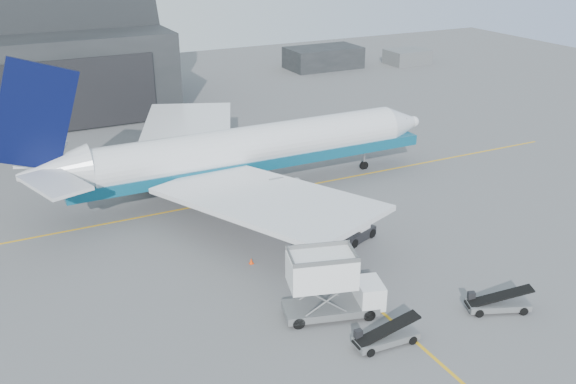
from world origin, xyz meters
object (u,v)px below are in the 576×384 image
catering_truck (330,285)px  belt_loader_b (497,304)px  belt_loader_a (385,337)px  airliner (237,152)px  pushback_tug (355,232)px

catering_truck → belt_loader_b: (11.22, -4.90, -1.90)m
belt_loader_a → belt_loader_b: size_ratio=1.00×
belt_loader_a → belt_loader_b: belt_loader_b is taller
catering_truck → airliner: bearing=98.5°
pushback_tug → belt_loader_b: size_ratio=0.89×
catering_truck → belt_loader_b: bearing=-8.2°
catering_truck → belt_loader_a: catering_truck is taller
pushback_tug → airliner: bearing=88.4°
airliner → belt_loader_a: size_ratio=9.50×
airliner → pushback_tug: bearing=-70.2°
belt_loader_a → belt_loader_b: 9.60m
airliner → belt_loader_a: (-1.26, -28.66, -3.92)m
pushback_tug → belt_loader_b: bearing=-99.3°
airliner → pushback_tug: 15.91m
belt_loader_b → airliner: bearing=127.9°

